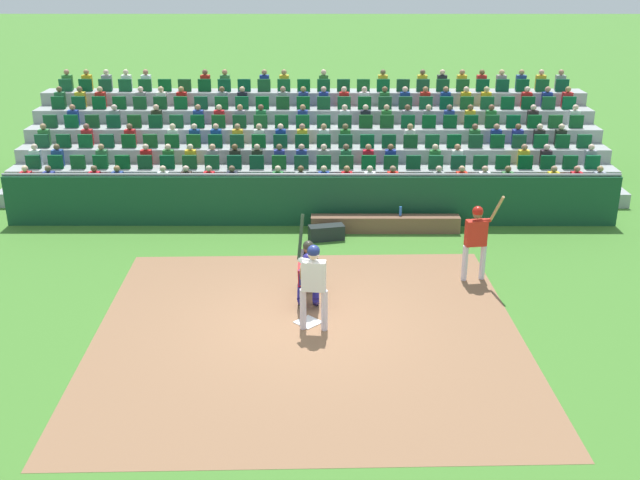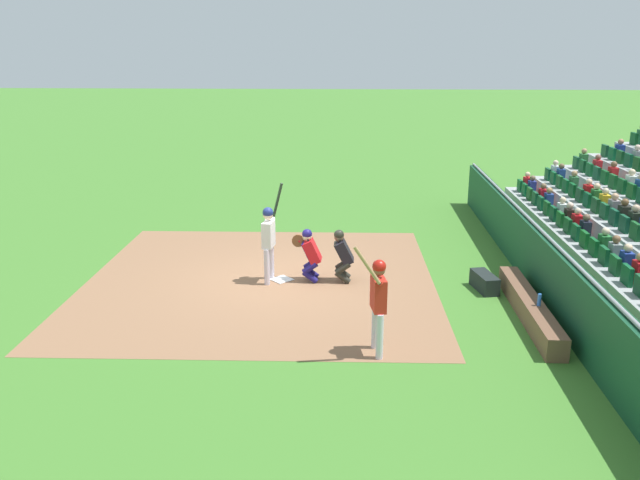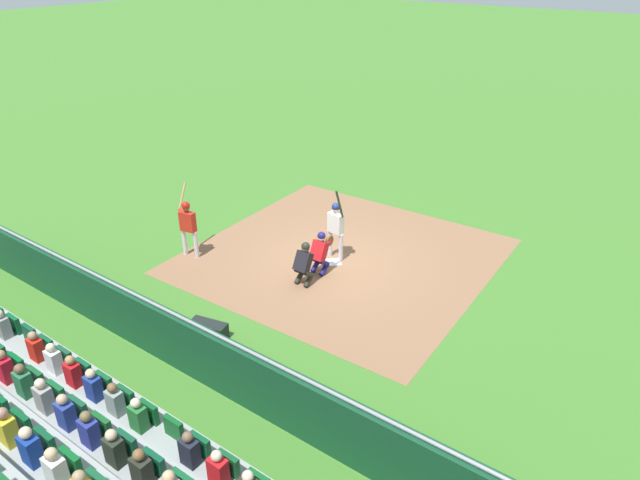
{
  "view_description": "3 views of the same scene",
  "coord_description": "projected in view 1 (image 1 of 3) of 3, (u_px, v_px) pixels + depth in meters",
  "views": [
    {
      "loc": [
        -0.27,
        13.55,
        7.05
      ],
      "look_at": [
        -0.24,
        -1.14,
        1.37
      ],
      "focal_mm": 42.01,
      "sensor_mm": 36.0,
      "label": 1
    },
    {
      "loc": [
        -14.36,
        -1.73,
        5.25
      ],
      "look_at": [
        0.03,
        -0.92,
        1.0
      ],
      "focal_mm": 36.13,
      "sensor_mm": 36.0,
      "label": 2
    },
    {
      "loc": [
        8.25,
        -12.13,
        8.4
      ],
      "look_at": [
        -0.17,
        -0.45,
        0.89
      ],
      "focal_mm": 31.92,
      "sensor_mm": 36.0,
      "label": 3
    }
  ],
  "objects": [
    {
      "name": "infield_dirt_patch",
      "position": [
        308.0,
        334.0,
        14.72
      ],
      "size": [
        8.6,
        8.41,
        0.01
      ],
      "primitive_type": "cube",
      "rotation": [
        0.0,
        0.0,
        0.03
      ],
      "color": "#8C6345",
      "rests_on": "ground_plane"
    },
    {
      "name": "home_plate_marker",
      "position": [
        308.0,
        322.0,
        15.18
      ],
      "size": [
        0.62,
        0.62,
        0.02
      ],
      "primitive_type": "cube",
      "rotation": [
        0.0,
        0.0,
        0.79
      ],
      "color": "white",
      "rests_on": "infield_dirt_patch"
    },
    {
      "name": "dugout_bench",
      "position": [
        385.0,
        224.0,
        20.05
      ],
      "size": [
        3.98,
        0.4,
        0.44
      ],
      "primitive_type": "cube",
      "color": "brown",
      "rests_on": "ground_plane"
    },
    {
      "name": "batter_at_plate",
      "position": [
        313.0,
        277.0,
        14.53
      ],
      "size": [
        0.61,
        0.48,
        2.34
      ],
      "color": "silver",
      "rests_on": "ground_plane"
    },
    {
      "name": "dugout_wall",
      "position": [
        312.0,
        200.0,
        20.39
      ],
      "size": [
        16.7,
        0.24,
        1.46
      ],
      "color": "#144429",
      "rests_on": "ground_plane"
    },
    {
      "name": "home_plate_umpire",
      "position": [
        308.0,
        264.0,
        16.28
      ],
      "size": [
        0.46,
        0.48,
        1.28
      ],
      "color": "#292820",
      "rests_on": "ground_plane"
    },
    {
      "name": "bleacher_stand",
      "position": [
        314.0,
        147.0,
        24.9
      ],
      "size": [
        18.61,
        5.61,
        3.26
      ],
      "color": "#959B9B",
      "rests_on": "ground_plane"
    },
    {
      "name": "ground_plane",
      "position": [
        308.0,
        323.0,
        15.19
      ],
      "size": [
        160.0,
        160.0,
        0.0
      ],
      "primitive_type": "plane",
      "color": "#40782A"
    },
    {
      "name": "catcher_crouching",
      "position": [
        308.0,
        277.0,
        15.56
      ],
      "size": [
        0.47,
        0.71,
        1.28
      ],
      "color": "navy",
      "rests_on": "ground_plane"
    },
    {
      "name": "equipment_duffel_bag",
      "position": [
        326.0,
        233.0,
        19.49
      ],
      "size": [
        0.97,
        0.56,
        0.39
      ],
      "primitive_type": "cube",
      "rotation": [
        0.0,
        0.0,
        0.22
      ],
      "color": "black",
      "rests_on": "ground_plane"
    },
    {
      "name": "water_bottle_on_bench",
      "position": [
        400.0,
        211.0,
        19.98
      ],
      "size": [
        0.07,
        0.07,
        0.24
      ],
      "primitive_type": "cylinder",
      "color": "blue",
      "rests_on": "dugout_bench"
    },
    {
      "name": "on_deck_batter",
      "position": [
        477.0,
        235.0,
        16.79
      ],
      "size": [
        0.75,
        0.62,
        2.15
      ],
      "color": "silver",
      "rests_on": "ground_plane"
    }
  ]
}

